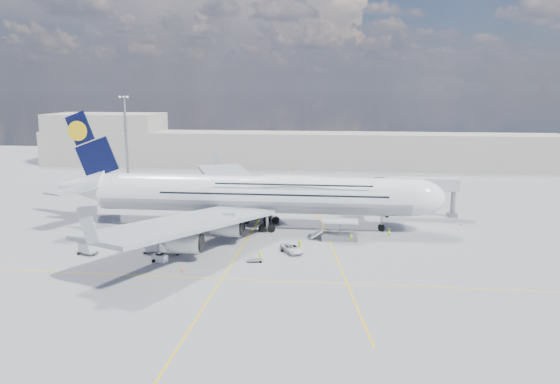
# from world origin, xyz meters

# --- Properties ---
(ground) EXTENTS (300.00, 300.00, 0.00)m
(ground) POSITION_xyz_m (0.00, 0.00, 0.00)
(ground) COLOR gray
(ground) RESTS_ON ground
(taxi_line_main) EXTENTS (0.25, 220.00, 0.01)m
(taxi_line_main) POSITION_xyz_m (0.00, 0.00, 0.01)
(taxi_line_main) COLOR yellow
(taxi_line_main) RESTS_ON ground
(taxi_line_cross) EXTENTS (120.00, 0.25, 0.01)m
(taxi_line_cross) POSITION_xyz_m (0.00, -20.00, 0.01)
(taxi_line_cross) COLOR yellow
(taxi_line_cross) RESTS_ON ground
(taxi_line_diag) EXTENTS (14.16, 99.06, 0.01)m
(taxi_line_diag) POSITION_xyz_m (14.00, 10.00, 0.01)
(taxi_line_diag) COLOR yellow
(taxi_line_diag) RESTS_ON ground
(airliner) EXTENTS (77.26, 79.15, 23.71)m
(airliner) POSITION_xyz_m (0.26, 10.00, 6.87)
(airliner) COLOR white
(airliner) RESTS_ON ground
(jet_bridge) EXTENTS (18.80, 12.10, 8.50)m
(jet_bridge) POSITION_xyz_m (29.81, 20.94, 6.85)
(jet_bridge) COLOR #B7B7BC
(jet_bridge) RESTS_ON ground
(cargo_loader) EXTENTS (8.53, 3.20, 3.67)m
(cargo_loader) POSITION_xyz_m (16.82, 2.89, 1.25)
(cargo_loader) COLOR silver
(cargo_loader) RESTS_ON ground
(light_mast) EXTENTS (3.00, 0.70, 25.50)m
(light_mast) POSITION_xyz_m (-40.00, 45.00, 13.21)
(light_mast) COLOR gray
(light_mast) RESTS_ON ground
(terminal) EXTENTS (180.00, 16.00, 12.00)m
(terminal) POSITION_xyz_m (0.00, 95.00, 6.00)
(terminal) COLOR #B2AD9E
(terminal) RESTS_ON ground
(hangar) EXTENTS (40.00, 22.00, 18.00)m
(hangar) POSITION_xyz_m (-70.00, 100.00, 9.00)
(hangar) COLOR #B2AD9E
(hangar) RESTS_ON ground
(tree_line) EXTENTS (160.00, 6.00, 8.00)m
(tree_line) POSITION_xyz_m (40.00, 140.00, 4.00)
(tree_line) COLOR #193814
(tree_line) RESTS_ON ground
(dolly_row_a) EXTENTS (3.64, 2.76, 2.05)m
(dolly_row_a) POSITION_xyz_m (-24.87, -10.91, 1.10)
(dolly_row_a) COLOR gray
(dolly_row_a) RESTS_ON ground
(dolly_row_b) EXTENTS (3.08, 1.89, 1.85)m
(dolly_row_b) POSITION_xyz_m (-14.45, -8.78, 0.99)
(dolly_row_b) COLOR gray
(dolly_row_b) RESTS_ON ground
(dolly_row_c) EXTENTS (3.69, 2.75, 0.48)m
(dolly_row_c) POSITION_xyz_m (-11.12, -9.13, 0.37)
(dolly_row_c) COLOR gray
(dolly_row_c) RESTS_ON ground
(dolly_back) EXTENTS (2.96, 1.68, 1.83)m
(dolly_back) POSITION_xyz_m (-19.36, 4.12, 0.98)
(dolly_back) COLOR gray
(dolly_back) RESTS_ON ground
(dolly_nose_far) EXTENTS (3.36, 2.84, 0.44)m
(dolly_nose_far) POSITION_xyz_m (8.47, -5.30, 0.34)
(dolly_nose_far) COLOR gray
(dolly_nose_far) RESTS_ON ground
(dolly_nose_near) EXTENTS (2.76, 1.80, 0.38)m
(dolly_nose_near) POSITION_xyz_m (3.53, -11.65, 0.29)
(dolly_nose_near) COLOR gray
(dolly_nose_near) RESTS_ON ground
(baggage_tug) EXTENTS (2.65, 1.76, 1.52)m
(baggage_tug) POSITION_xyz_m (-11.55, -13.45, 0.67)
(baggage_tug) COLOR white
(baggage_tug) RESTS_ON ground
(catering_truck_inner) EXTENTS (6.85, 3.97, 3.84)m
(catering_truck_inner) POSITION_xyz_m (-14.16, 30.46, 1.81)
(catering_truck_inner) COLOR gray
(catering_truck_inner) RESTS_ON ground
(catering_truck_outer) EXTENTS (7.84, 4.12, 4.45)m
(catering_truck_outer) POSITION_xyz_m (-13.58, 42.60, 2.07)
(catering_truck_outer) COLOR gray
(catering_truck_outer) RESTS_ON ground
(service_van) EXTENTS (4.69, 5.75, 1.46)m
(service_van) POSITION_xyz_m (8.98, -6.08, 0.73)
(service_van) COLOR white
(service_van) RESTS_ON ground
(crew_nose) EXTENTS (0.65, 0.47, 1.67)m
(crew_nose) POSITION_xyz_m (19.10, 1.34, 0.84)
(crew_nose) COLOR #9DED18
(crew_nose) RESTS_ON ground
(crew_loader) EXTENTS (0.93, 0.84, 1.55)m
(crew_loader) POSITION_xyz_m (26.14, 5.91, 0.78)
(crew_loader) COLOR #D5E418
(crew_loader) RESTS_ON ground
(crew_wing) EXTENTS (0.57, 1.16, 1.91)m
(crew_wing) POSITION_xyz_m (-8.71, 0.39, 0.95)
(crew_wing) COLOR #D1E117
(crew_wing) RESTS_ON ground
(crew_van) EXTENTS (1.07, 1.07, 1.88)m
(crew_van) POSITION_xyz_m (10.25, -5.14, 0.94)
(crew_van) COLOR #D5EA18
(crew_van) RESTS_ON ground
(crew_tug) EXTENTS (1.15, 0.89, 1.57)m
(crew_tug) POSITION_xyz_m (4.28, -10.86, 0.78)
(crew_tug) COLOR #C7EF19
(crew_tug) RESTS_ON ground
(cone_nose) EXTENTS (0.38, 0.38, 0.49)m
(cone_nose) POSITION_xyz_m (41.31, 16.15, 0.23)
(cone_nose) COLOR #F6570C
(cone_nose) RESTS_ON ground
(cone_wing_left_inner) EXTENTS (0.38, 0.38, 0.49)m
(cone_wing_left_inner) POSITION_xyz_m (-7.22, 27.03, 0.23)
(cone_wing_left_inner) COLOR #F6570C
(cone_wing_left_inner) RESTS_ON ground
(cone_wing_left_outer) EXTENTS (0.50, 0.50, 0.63)m
(cone_wing_left_outer) POSITION_xyz_m (-16.54, 40.19, 0.31)
(cone_wing_left_outer) COLOR #F6570C
(cone_wing_left_outer) RESTS_ON ground
(cone_wing_right_inner) EXTENTS (0.50, 0.50, 0.64)m
(cone_wing_right_inner) POSITION_xyz_m (-12.00, -8.73, 0.31)
(cone_wing_right_inner) COLOR #F6570C
(cone_wing_right_inner) RESTS_ON ground
(cone_wing_right_outer) EXTENTS (0.46, 0.46, 0.59)m
(cone_wing_right_outer) POSITION_xyz_m (-6.58, -17.89, 0.28)
(cone_wing_right_outer) COLOR #F6570C
(cone_wing_right_outer) RESTS_ON ground
(cone_tail) EXTENTS (0.49, 0.49, 0.62)m
(cone_tail) POSITION_xyz_m (-28.80, 2.19, 0.30)
(cone_tail) COLOR #F6570C
(cone_tail) RESTS_ON ground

